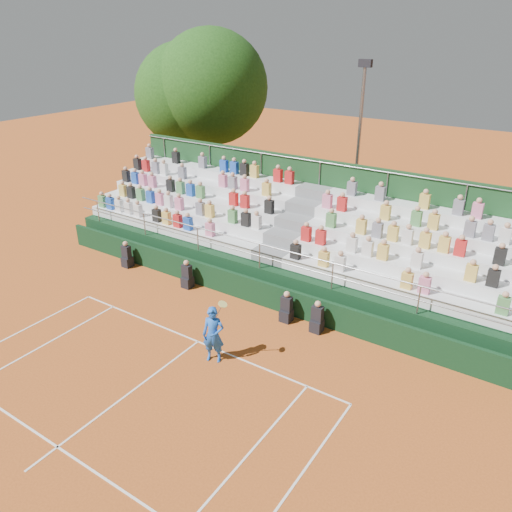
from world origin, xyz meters
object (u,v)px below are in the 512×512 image
Objects in this scene: tree_west at (187,95)px; tree_east at (211,88)px; tennis_player at (213,335)px; floodlight_mast at (359,136)px.

tree_west is 1.75m from tree_east.
tree_east is at bearing 127.73° from tennis_player.
tennis_player is at bearing -85.81° from floodlight_mast.
tree_west is at bearing 132.40° from tennis_player.
tree_west reaches higher than floodlight_mast.
floodlight_mast reaches higher than tennis_player.
tree_west reaches higher than tennis_player.
tennis_player is 0.25× the size of tree_west.
tree_east is at bearing 11.41° from tree_west.
tree_east is (1.64, 0.33, 0.50)m from tree_west.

